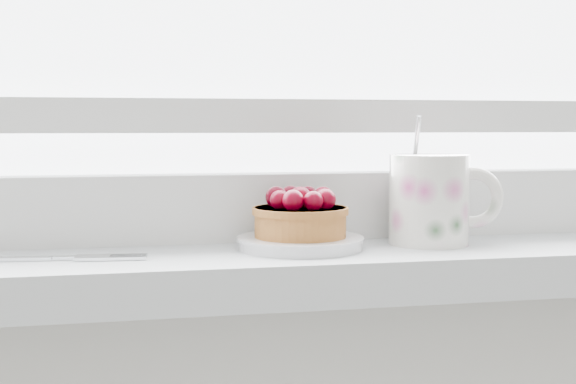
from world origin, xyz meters
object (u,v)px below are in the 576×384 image
object	(u,v)px
raspberry_tart	(300,215)
floral_mug	(432,198)
saucer	(300,243)
fork	(33,258)

from	to	relation	value
raspberry_tart	floral_mug	distance (m)	0.14
raspberry_tart	floral_mug	world-z (taller)	floral_mug
saucer	floral_mug	world-z (taller)	floral_mug
floral_mug	raspberry_tart	bearing A→B (deg)	-178.60
saucer	raspberry_tart	world-z (taller)	raspberry_tart
saucer	raspberry_tart	size ratio (longest dim) A/B	1.33
raspberry_tart	fork	xyz separation A→B (m)	(-0.25, -0.01, -0.03)
saucer	fork	bearing A→B (deg)	-177.08
saucer	floral_mug	bearing A→B (deg)	1.43
fork	floral_mug	bearing A→B (deg)	2.39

